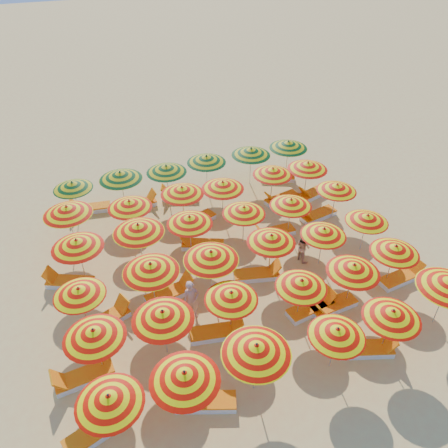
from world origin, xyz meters
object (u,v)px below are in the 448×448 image
(umbrella_27, at_px, (223,185))
(lounger_14, at_px, (318,215))
(umbrella_33, at_px, (206,159))
(umbrella_26, at_px, (182,191))
(umbrella_20, at_px, (189,220))
(umbrella_32, at_px, (166,169))
(umbrella_11, at_px, (395,249))
(lounger_15, at_px, (197,221))
(umbrella_3, at_px, (337,332))
(lounger_21, at_px, (278,177))
(lounger_9, at_px, (170,293))
(umbrella_17, at_px, (367,218))
(umbrella_23, at_px, (337,188))
(lounger_8, at_px, (106,320))
(umbrella_7, at_px, (163,315))
(umbrella_16, at_px, (324,232))
(umbrella_19, at_px, (138,228))
(umbrella_25, at_px, (130,204))
(umbrella_2, at_px, (256,349))
(lounger_20, at_px, (179,196))
(umbrella_10, at_px, (354,268))
(umbrella_29, at_px, (308,166))
(lounger_16, at_px, (281,199))
(beachgoer_a, at_px, (191,300))
(umbrella_30, at_px, (73,185))
(lounger_6, at_px, (332,306))
(lounger_0, at_px, (98,430))
(lounger_2, at_px, (367,349))
(umbrella_4, at_px, (392,314))
(lounger_13, at_px, (274,232))
(umbrella_35, at_px, (288,145))
(lounger_17, at_px, (314,193))
(lounger_18, at_px, (90,208))
(lounger_12, at_px, (202,244))
(umbrella_12, at_px, (79,292))
(umbrella_13, at_px, (151,267))
(umbrella_28, at_px, (273,172))
(umbrella_0, at_px, (109,399))
(umbrella_18, at_px, (77,244))
(umbrella_24, at_px, (67,210))
(umbrella_9, at_px, (301,283))
(umbrella_14, at_px, (211,255))
(lounger_10, at_px, (258,274))
(umbrella_15, at_px, (271,238))
(umbrella_8, at_px, (231,296))
(lounger_7, at_px, (401,277))
(umbrella_1, at_px, (185,376))

(umbrella_27, height_order, lounger_14, umbrella_27)
(umbrella_27, xyz_separation_m, umbrella_33, (0.08, 2.42, 0.01))
(umbrella_26, bearing_deg, umbrella_20, -98.16)
(umbrella_32, height_order, umbrella_33, umbrella_33)
(umbrella_11, distance_m, lounger_15, 8.22)
(umbrella_3, relative_size, lounger_21, 1.12)
(lounger_9, bearing_deg, umbrella_17, -11.48)
(umbrella_20, xyz_separation_m, lounger_15, (0.80, 1.83, -1.51))
(umbrella_27, bearing_deg, umbrella_23, -20.65)
(lounger_8, bearing_deg, umbrella_7, -71.50)
(umbrella_16, xyz_separation_m, umbrella_26, (-4.17, 4.40, 0.10))
(umbrella_19, relative_size, umbrella_25, 1.27)
(umbrella_2, distance_m, lounger_20, 10.63)
(umbrella_10, relative_size, umbrella_29, 1.07)
(umbrella_27, xyz_separation_m, lounger_16, (3.02, 0.25, -1.55))
(beachgoer_a, bearing_deg, umbrella_30, 110.83)
(umbrella_32, distance_m, lounger_6, 9.45)
(lounger_0, height_order, lounger_2, same)
(lounger_9, bearing_deg, umbrella_20, 44.85)
(umbrella_33, bearing_deg, umbrella_19, -133.42)
(umbrella_33, bearing_deg, umbrella_10, -75.94)
(lounger_0, distance_m, lounger_21, 14.51)
(umbrella_4, bearing_deg, lounger_8, 152.98)
(lounger_13, bearing_deg, umbrella_25, -19.27)
(umbrella_23, xyz_separation_m, umbrella_27, (-4.56, 1.72, 0.10))
(umbrella_32, bearing_deg, lounger_9, -104.11)
(lounger_2, bearing_deg, beachgoer_a, 162.92)
(umbrella_35, relative_size, lounger_17, 1.28)
(lounger_18, bearing_deg, lounger_12, 140.34)
(umbrella_12, xyz_separation_m, lounger_17, (11.08, 4.34, -1.40))
(lounger_12, bearing_deg, umbrella_30, -19.14)
(umbrella_3, bearing_deg, umbrella_16, 63.95)
(umbrella_13, bearing_deg, umbrella_28, 34.25)
(umbrella_17, bearing_deg, umbrella_0, -157.91)
(umbrella_18, bearing_deg, umbrella_24, 94.19)
(umbrella_9, relative_size, lounger_14, 1.00)
(umbrella_3, bearing_deg, lounger_8, 146.64)
(umbrella_13, height_order, lounger_2, umbrella_13)
(umbrella_18, distance_m, umbrella_19, 2.20)
(umbrella_35, xyz_separation_m, lounger_9, (-7.72, -6.19, -1.62))
(umbrella_14, height_order, lounger_17, umbrella_14)
(lounger_21, bearing_deg, lounger_10, -98.33)
(umbrella_19, bearing_deg, lounger_6, -38.69)
(umbrella_28, relative_size, umbrella_32, 0.90)
(lounger_14, bearing_deg, lounger_2, 61.01)
(umbrella_35, relative_size, lounger_8, 1.28)
(umbrella_15, relative_size, lounger_17, 1.27)
(umbrella_8, bearing_deg, umbrella_11, 0.54)
(lounger_7, distance_m, lounger_18, 13.50)
(umbrella_28, bearing_deg, umbrella_1, -127.24)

